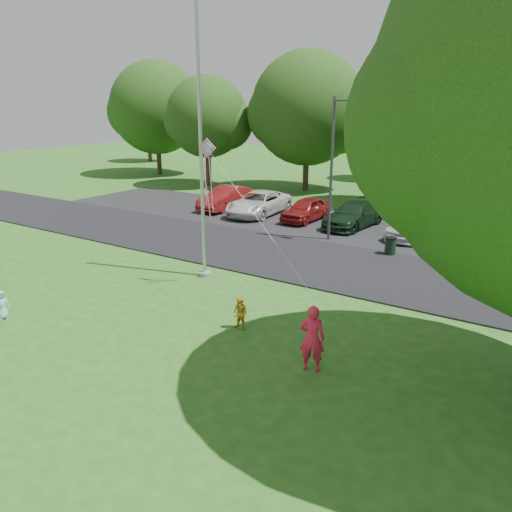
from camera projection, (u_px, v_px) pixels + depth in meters
The scene contains 12 objects.
ground at pixel (191, 348), 14.05m from camera, with size 120.00×120.00×0.00m, color #256119.
park_road at pixel (328, 264), 21.25m from camera, with size 60.00×6.00×0.06m, color black.
parking_strip at pixel (380, 232), 26.46m from camera, with size 42.00×7.00×0.06m, color black.
flagpole at pixel (202, 171), 18.65m from camera, with size 0.50×0.50×10.00m.
street_lamp at pixel (337, 157), 23.63m from camera, with size 1.94×0.27×6.88m.
trash_can at pixel (390, 246), 22.41m from camera, with size 0.52×0.52×0.83m.
tree_row at pixel (460, 117), 30.95m from camera, with size 64.35×11.94×10.88m.
parked_cars at pixel (369, 217), 26.57m from camera, with size 22.49×5.28×1.45m.
woman at pixel (312, 338), 12.64m from camera, with size 0.65×0.43×1.79m, color #FF2146.
child_yellow at pixel (240, 314), 15.04m from camera, with size 0.50×0.39×1.03m, color gold.
child_blue at pixel (2, 305), 15.81m from camera, with size 0.46×0.30×0.94m, color #91D3DF.
kite at pixel (209, 162), 17.19m from camera, with size 6.25×3.66×3.42m.
Camera 1 is at (8.44, -9.62, 6.62)m, focal length 35.00 mm.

